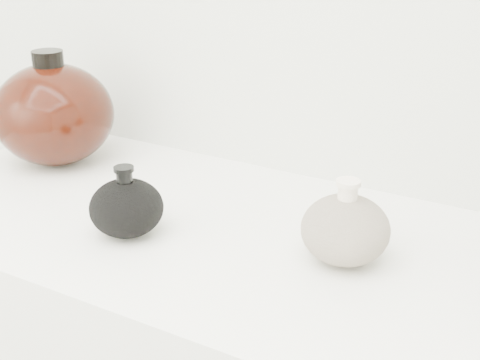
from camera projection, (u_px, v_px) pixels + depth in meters
The scene contains 3 objects.
black_gourd_vase at pixel (126, 207), 0.96m from camera, with size 0.13×0.13×0.10m.
cream_gourd_vase at pixel (345, 229), 0.88m from camera, with size 0.13×0.13×0.12m.
left_round_pot at pixel (54, 114), 1.21m from camera, with size 0.24×0.24×0.21m.
Camera 1 is at (0.41, 0.20, 1.35)m, focal length 50.00 mm.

